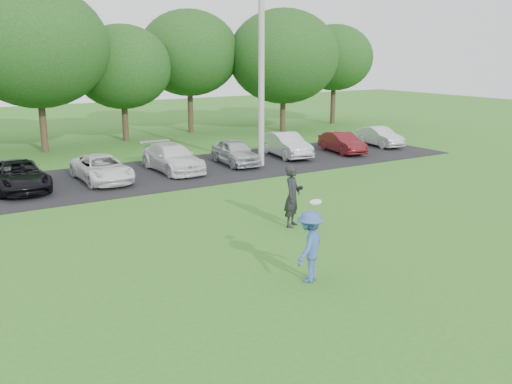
% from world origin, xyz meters
% --- Properties ---
extents(ground, '(100.00, 100.00, 0.00)m').
position_xyz_m(ground, '(0.00, 0.00, 0.00)').
color(ground, '#336C1F').
rests_on(ground, ground).
extents(parking_lot, '(32.00, 6.50, 0.03)m').
position_xyz_m(parking_lot, '(0.00, 13.00, 0.01)').
color(parking_lot, black).
rests_on(parking_lot, ground).
extents(utility_pole, '(0.28, 0.28, 10.58)m').
position_xyz_m(utility_pole, '(5.73, 12.16, 5.29)').
color(utility_pole, '#9E9E99').
rests_on(utility_pole, ground).
extents(frisbee_player, '(1.27, 1.12, 1.96)m').
position_xyz_m(frisbee_player, '(-0.77, -0.06, 0.86)').
color(frisbee_player, '#355697').
rests_on(frisbee_player, ground).
extents(camera_bystander, '(0.83, 0.77, 1.90)m').
position_xyz_m(camera_bystander, '(1.40, 3.65, 0.95)').
color(camera_bystander, black).
rests_on(camera_bystander, ground).
extents(parked_cars, '(30.65, 4.50, 1.24)m').
position_xyz_m(parked_cars, '(-1.72, 13.05, 0.60)').
color(parked_cars, white).
rests_on(parked_cars, parking_lot).
extents(tree_row, '(42.39, 9.85, 8.64)m').
position_xyz_m(tree_row, '(1.51, 22.76, 4.91)').
color(tree_row, '#38281C').
rests_on(tree_row, ground).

